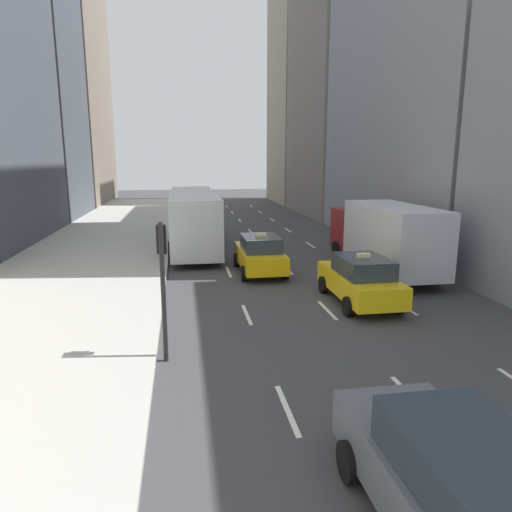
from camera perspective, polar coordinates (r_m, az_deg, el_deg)
name	(u,v)px	position (r m, az deg, el deg)	size (l,w,h in m)	color
sidewalk_left	(101,247)	(28.23, -18.80, 1.10)	(8.00, 66.00, 0.15)	#ADAAA3
lane_markings	(275,256)	(24.39, 2.39, -0.06)	(5.72, 56.00, 0.01)	white
building_row_right	(376,47)	(37.29, 14.74, 23.91)	(6.00, 59.25, 31.43)	gray
taxi_lead	(260,254)	(20.71, 0.49, 0.26)	(2.02, 4.40, 1.87)	yellow
taxi_second	(360,279)	(16.76, 12.90, -2.85)	(2.02, 4.40, 1.87)	yellow
sedan_black_near	(458,489)	(7.14, 23.91, -25.06)	(2.02, 4.54, 1.76)	#565B66
city_bus	(193,218)	(26.77, -7.86, 4.78)	(2.80, 11.61, 3.25)	#B7BCC1
box_truck	(384,235)	(21.57, 15.65, 2.52)	(2.58, 8.40, 3.15)	maroon
traffic_light_pole	(162,269)	(11.57, -11.61, -1.62)	(0.24, 0.42, 3.60)	black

